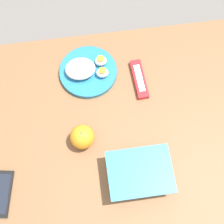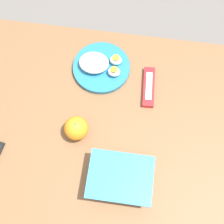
% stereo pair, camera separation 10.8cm
% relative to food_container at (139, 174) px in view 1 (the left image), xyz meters
% --- Properties ---
extents(ground_plane, '(10.00, 10.00, 0.00)m').
position_rel_food_container_xyz_m(ground_plane, '(0.07, -0.19, -0.79)').
color(ground_plane, '#66605B').
extents(table, '(1.27, 0.76, 0.76)m').
position_rel_food_container_xyz_m(table, '(0.07, -0.19, -0.12)').
color(table, brown).
rests_on(table, ground_plane).
extents(food_container, '(0.20, 0.15, 0.07)m').
position_rel_food_container_xyz_m(food_container, '(0.00, 0.00, 0.00)').
color(food_container, white).
rests_on(food_container, table).
extents(orange_fruit, '(0.08, 0.08, 0.08)m').
position_rel_food_container_xyz_m(orange_fruit, '(0.17, -0.15, 0.01)').
color(orange_fruit, orange).
rests_on(orange_fruit, table).
extents(rice_plate, '(0.21, 0.21, 0.06)m').
position_rel_food_container_xyz_m(rice_plate, '(0.13, -0.40, -0.01)').
color(rice_plate, teal).
rests_on(rice_plate, table).
extents(candy_bar, '(0.05, 0.16, 0.02)m').
position_rel_food_container_xyz_m(candy_bar, '(-0.06, -0.35, -0.02)').
color(candy_bar, red).
rests_on(candy_bar, table).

